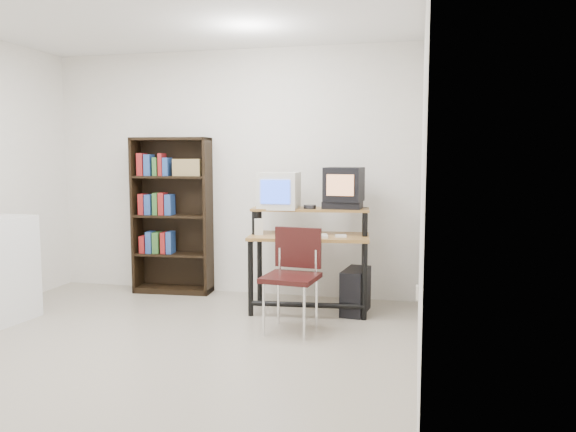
% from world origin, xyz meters
% --- Properties ---
extents(floor, '(4.00, 4.00, 0.01)m').
position_xyz_m(floor, '(0.00, 0.00, -0.01)').
color(floor, '#AA9F8C').
rests_on(floor, ground).
extents(back_wall, '(4.00, 0.01, 2.60)m').
position_xyz_m(back_wall, '(0.00, 2.00, 1.30)').
color(back_wall, white).
rests_on(back_wall, floor).
extents(right_wall, '(0.01, 4.00, 2.60)m').
position_xyz_m(right_wall, '(2.00, 0.00, 1.30)').
color(right_wall, white).
rests_on(right_wall, floor).
extents(computer_desk, '(1.18, 0.68, 0.98)m').
position_xyz_m(computer_desk, '(0.98, 1.45, 0.68)').
color(computer_desk, olive).
rests_on(computer_desk, floor).
extents(crt_monitor, '(0.39, 0.40, 0.35)m').
position_xyz_m(crt_monitor, '(0.66, 1.52, 1.15)').
color(crt_monitor, beige).
rests_on(crt_monitor, computer_desk).
extents(vcr, '(0.37, 0.27, 0.08)m').
position_xyz_m(vcr, '(1.27, 1.56, 1.01)').
color(vcr, black).
rests_on(vcr, computer_desk).
extents(crt_tv, '(0.37, 0.37, 0.32)m').
position_xyz_m(crt_tv, '(1.28, 1.59, 1.21)').
color(crt_tv, black).
rests_on(crt_tv, vcr).
extents(cd_spindle, '(0.13, 0.13, 0.05)m').
position_xyz_m(cd_spindle, '(0.97, 1.47, 0.99)').
color(cd_spindle, '#26262B').
rests_on(cd_spindle, computer_desk).
extents(keyboard, '(0.50, 0.31, 0.03)m').
position_xyz_m(keyboard, '(0.94, 1.29, 0.74)').
color(keyboard, beige).
rests_on(keyboard, computer_desk).
extents(mousepad, '(0.23, 0.19, 0.01)m').
position_xyz_m(mousepad, '(1.30, 1.35, 0.72)').
color(mousepad, black).
rests_on(mousepad, computer_desk).
extents(mouse, '(0.11, 0.08, 0.03)m').
position_xyz_m(mouse, '(1.29, 1.35, 0.74)').
color(mouse, white).
rests_on(mouse, mousepad).
extents(desk_speaker, '(0.10, 0.10, 0.17)m').
position_xyz_m(desk_speaker, '(0.50, 1.33, 0.80)').
color(desk_speaker, beige).
rests_on(desk_speaker, computer_desk).
extents(pc_tower, '(0.26, 0.47, 0.42)m').
position_xyz_m(pc_tower, '(1.42, 1.46, 0.21)').
color(pc_tower, black).
rests_on(pc_tower, floor).
extents(school_chair, '(0.48, 0.48, 0.87)m').
position_xyz_m(school_chair, '(0.96, 0.82, 0.54)').
color(school_chair, black).
rests_on(school_chair, floor).
extents(bookshelf, '(0.86, 0.34, 1.68)m').
position_xyz_m(bookshelf, '(-0.61, 1.85, 0.87)').
color(bookshelf, black).
rests_on(bookshelf, floor).
extents(wall_outlet, '(0.02, 0.08, 0.12)m').
position_xyz_m(wall_outlet, '(1.99, 1.15, 0.30)').
color(wall_outlet, beige).
rests_on(wall_outlet, right_wall).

